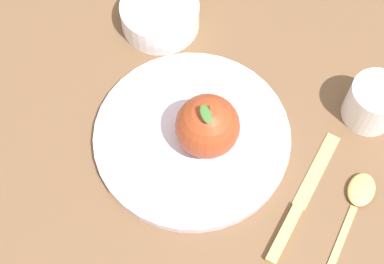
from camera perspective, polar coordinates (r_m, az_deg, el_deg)
ground_plane at (r=0.72m, az=1.13°, el=-2.53°), size 2.40×2.40×0.00m
dinner_plate at (r=0.73m, az=-0.00°, el=-0.42°), size 0.26×0.26×0.01m
apple at (r=0.68m, az=1.47°, el=0.65°), size 0.08×0.08×0.09m
side_bowl at (r=0.82m, az=-3.37°, el=12.28°), size 0.12×0.12×0.04m
cup at (r=0.76m, az=18.47°, el=3.06°), size 0.07×0.07×0.06m
knife at (r=0.71m, az=11.01°, el=-7.74°), size 0.20×0.05×0.01m
spoon at (r=0.72m, az=16.84°, el=-6.95°), size 0.17×0.05×0.01m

